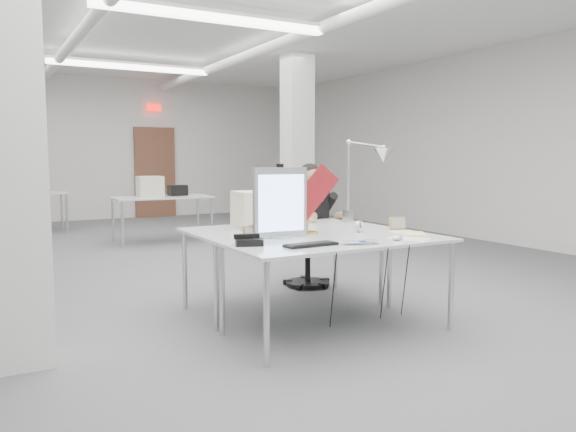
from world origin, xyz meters
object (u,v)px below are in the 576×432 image
desk_main (339,241)px  laptop (363,243)px  monitor (280,203)px  architect_lamp (363,183)px  bankers_lamp (307,214)px  office_chair (308,234)px  desk_phone (249,242)px  beige_monitor (255,210)px  seated_person (310,204)px

desk_main → laptop: (0.01, -0.30, 0.02)m
monitor → architect_lamp: 1.21m
monitor → bankers_lamp: (0.31, 0.09, -0.11)m
bankers_lamp → office_chair: bearing=38.3°
laptop → desk_phone: (-0.75, 0.40, 0.01)m
desk_main → desk_phone: size_ratio=8.99×
desk_phone → architect_lamp: architect_lamp is taller
desk_main → bankers_lamp: size_ratio=5.20×
desk_main → laptop: laptop is taller
bankers_lamp → desk_phone: (-0.70, -0.32, -0.15)m
monitor → beige_monitor: 0.69m
seated_person → beige_monitor: seated_person is taller
seated_person → office_chair: bearing=103.9°
monitor → beige_monitor: (0.10, 0.67, -0.11)m
seated_person → laptop: (-0.63, -1.78, -0.13)m
laptop → architect_lamp: (0.76, 1.03, 0.39)m
bankers_lamp → monitor: bearing=176.2°
beige_monitor → architect_lamp: bearing=-13.3°
beige_monitor → desk_phone: bearing=-117.1°
desk_main → monitor: 0.57m
bankers_lamp → architect_lamp: (0.81, 0.31, 0.23)m
bankers_lamp → desk_phone: size_ratio=1.73×
bankers_lamp → architect_lamp: 0.90m
laptop → bankers_lamp: bankers_lamp is taller
architect_lamp → seated_person: bearing=84.1°
desk_phone → beige_monitor: bearing=81.6°
desk_phone → laptop: bearing=-8.4°
office_chair → beige_monitor: 1.10m
desk_main → office_chair: bearing=67.4°
beige_monitor → seated_person: bearing=29.9°
bankers_lamp → architect_lamp: architect_lamp is taller
architect_lamp → office_chair: bearing=83.5°
office_chair → bankers_lamp: 1.35m
seated_person → monitor: size_ratio=1.69×
seated_person → beige_monitor: bearing=-137.5°
desk_main → desk_phone: (-0.74, 0.10, 0.04)m
laptop → beige_monitor: (-0.27, 1.30, 0.16)m
bankers_lamp → beige_monitor: 0.62m
beige_monitor → architect_lamp: (1.03, -0.27, 0.24)m
desk_phone → architect_lamp: size_ratio=0.25×
seated_person → architect_lamp: bearing=-65.7°
desk_phone → monitor: bearing=50.1°
desk_main → architect_lamp: architect_lamp is taller
monitor → beige_monitor: size_ratio=1.59×
laptop → bankers_lamp: bearing=104.9°
office_chair → bankers_lamp: office_chair is taller
monitor → desk_phone: bearing=-146.2°
monitor → desk_phone: size_ratio=2.84×
office_chair → seated_person: size_ratio=1.19×
desk_main → beige_monitor: 1.04m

